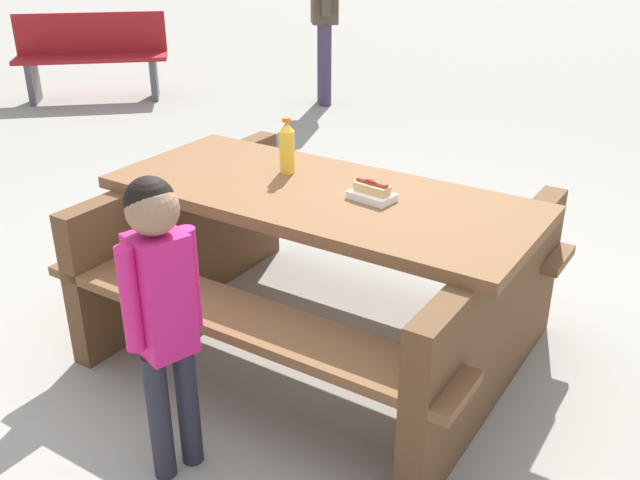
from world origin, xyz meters
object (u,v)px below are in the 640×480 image
picnic_table (320,257)px  soda_bottle (287,147)px  child_in_coat (161,295)px  park_bench_mid (92,55)px  hotdog_tray (372,192)px

picnic_table → soda_bottle: soda_bottle is taller
picnic_table → child_in_coat: (0.32, -0.87, 0.25)m
picnic_table → soda_bottle: 0.50m
picnic_table → park_bench_mid: 5.19m
soda_bottle → park_bench_mid: size_ratio=0.16×
soda_bottle → hotdog_tray: bearing=9.7°
soda_bottle → hotdog_tray: soda_bottle is taller
picnic_table → child_in_coat: bearing=-69.9°
picnic_table → soda_bottle: size_ratio=8.81×
soda_bottle → picnic_table: bearing=-4.6°
soda_bottle → park_bench_mid: (-4.83, 0.94, -0.41)m
park_bench_mid → picnic_table: bearing=-10.7°
hotdog_tray → park_bench_mid: bearing=170.8°
child_in_coat → park_bench_mid: bearing=161.3°
picnic_table → soda_bottle: bearing=175.4°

